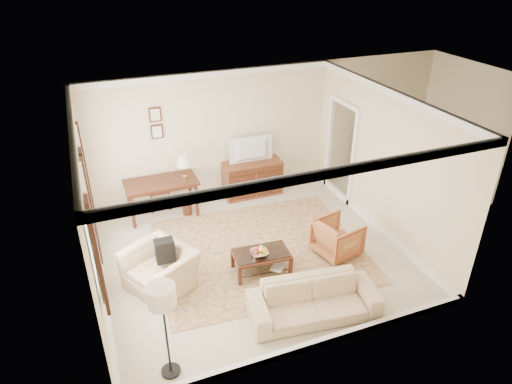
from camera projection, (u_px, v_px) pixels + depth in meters
room_shell at (251, 132)px, 7.47m from camera, size 5.51×5.01×2.91m
annex_bedroom at (411, 175)px, 10.86m from camera, size 3.00×2.70×2.90m
window_front at (92, 234)px, 6.48m from camera, size 0.12×1.56×1.80m
window_rear at (85, 185)px, 7.79m from camera, size 0.12×1.56×1.80m
doorway at (341, 152)px, 10.23m from camera, size 0.10×1.12×2.25m
rug at (259, 250)px, 8.75m from camera, size 4.06×3.55×0.01m
writing_desk at (161, 186)px, 9.57m from camera, size 1.50×0.75×0.82m
desk_chair at (158, 187)px, 9.94m from camera, size 0.45×0.45×1.05m
desk_lamp at (184, 167)px, 9.56m from camera, size 0.32×0.32×0.50m
framed_prints at (156, 123)px, 9.38m from camera, size 0.25×0.04×0.68m
sideboard at (252, 178)px, 10.54m from camera, size 1.34×0.51×0.82m
tv at (252, 143)px, 10.10m from camera, size 0.98×0.56×0.13m
coffee_table at (261, 257)px, 8.05m from camera, size 1.03×0.65×0.42m
fruit_bowl at (259, 252)px, 7.91m from camera, size 0.42×0.42×0.10m
book_a at (247, 262)px, 8.17m from camera, size 0.26×0.16×0.38m
book_b at (272, 265)px, 8.09m from camera, size 0.22×0.21×0.38m
striped_armchair at (337, 236)px, 8.50m from camera, size 0.84×0.88×0.77m
club_armchair at (160, 263)px, 7.62m from camera, size 1.16×1.30×0.95m
backpack at (165, 249)px, 7.57m from camera, size 0.37×0.39×0.40m
sofa at (314, 296)px, 7.05m from camera, size 2.08×0.85×0.79m
floor_lamp at (162, 302)px, 5.67m from camera, size 0.37×0.37×1.50m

